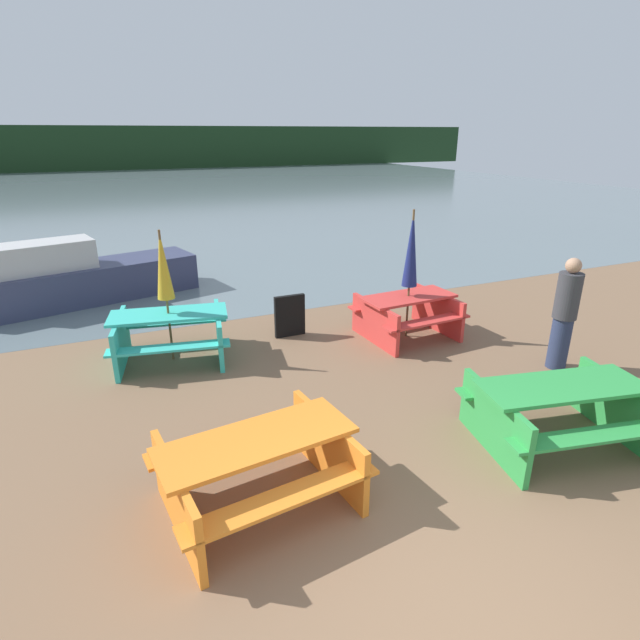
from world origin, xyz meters
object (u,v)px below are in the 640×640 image
object	(u,v)px
picnic_table_teal	(170,332)
picnic_table_green	(559,407)
picnic_table_red	(407,312)
umbrella_navy	(411,249)
boat	(80,278)
picnic_table_orange	(258,464)
person	(565,314)
signboard	(290,316)
umbrella_gold	(163,266)

from	to	relation	value
picnic_table_teal	picnic_table_green	bearing A→B (deg)	-48.01
picnic_table_green	picnic_table_red	size ratio (longest dim) A/B	1.26
umbrella_navy	boat	distance (m)	6.98
picnic_table_orange	picnic_table_teal	size ratio (longest dim) A/B	1.00
boat	person	bearing A→B (deg)	-58.07
picnic_table_green	boat	distance (m)	9.39
picnic_table_orange	boat	world-z (taller)	boat
person	signboard	distance (m)	4.39
picnic_table_green	picnic_table_teal	size ratio (longest dim) A/B	1.07
boat	picnic_table_red	bearing A→B (deg)	-54.36
person	boat	bearing A→B (deg)	136.11
picnic_table_orange	person	world-z (taller)	person
picnic_table_green	picnic_table_teal	bearing A→B (deg)	131.99
picnic_table_orange	person	distance (m)	5.22
picnic_table_green	umbrella_navy	xyz separation A→B (m)	(0.22, 3.46, 1.10)
picnic_table_red	umbrella_navy	world-z (taller)	umbrella_navy
umbrella_gold	signboard	world-z (taller)	umbrella_gold
umbrella_navy	boat	world-z (taller)	umbrella_navy
picnic_table_orange	person	size ratio (longest dim) A/B	1.16
picnic_table_red	person	size ratio (longest dim) A/B	0.98
picnic_table_green	picnic_table_red	xyz separation A→B (m)	(0.22, 3.46, -0.01)
picnic_table_green	picnic_table_red	bearing A→B (deg)	86.42
picnic_table_green	umbrella_navy	distance (m)	3.64
picnic_table_teal	person	size ratio (longest dim) A/B	1.16
umbrella_gold	person	world-z (taller)	umbrella_gold
umbrella_navy	person	size ratio (longest dim) A/B	1.29
boat	signboard	size ratio (longest dim) A/B	6.18
picnic_table_red	signboard	bearing A→B (deg)	155.90
picnic_table_red	picnic_table_green	bearing A→B (deg)	-93.58
picnic_table_green	boat	size ratio (longest dim) A/B	0.46
picnic_table_teal	signboard	distance (m)	2.07
picnic_table_red	umbrella_gold	world-z (taller)	umbrella_gold
picnic_table_orange	picnic_table_red	bearing A→B (deg)	39.92
picnic_table_orange	signboard	bearing A→B (deg)	65.52
picnic_table_teal	picnic_table_red	bearing A→B (deg)	-9.73
boat	signboard	world-z (taller)	boat
picnic_table_teal	umbrella_gold	world-z (taller)	umbrella_gold
umbrella_navy	person	distance (m)	2.55
picnic_table_teal	boat	xyz separation A→B (m)	(-1.33, 3.78, 0.05)
signboard	picnic_table_green	bearing A→B (deg)	-68.83
picnic_table_teal	person	distance (m)	6.01
picnic_table_green	picnic_table_orange	world-z (taller)	picnic_table_green
umbrella_gold	signboard	bearing A→B (deg)	4.63
picnic_table_red	umbrella_gold	size ratio (longest dim) A/B	0.82
picnic_table_teal	person	bearing A→B (deg)	-26.44
picnic_table_red	picnic_table_teal	xyz separation A→B (m)	(-3.94, 0.68, 0.01)
boat	picnic_table_orange	bearing A→B (deg)	-92.10
person	picnic_table_green	bearing A→B (deg)	-138.28
umbrella_gold	boat	size ratio (longest dim) A/B	0.45
picnic_table_orange	umbrella_navy	size ratio (longest dim) A/B	0.89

